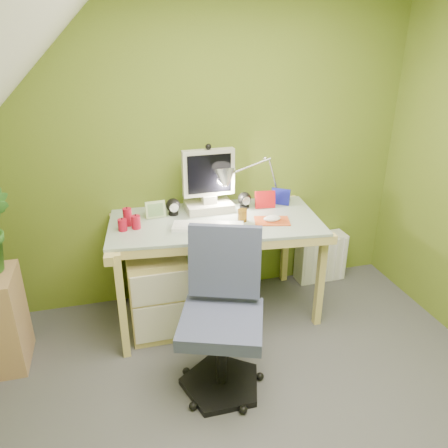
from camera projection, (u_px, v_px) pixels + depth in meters
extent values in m
cube|color=#49494D|center=(272.00, 443.00, 2.33)|extent=(3.20, 3.20, 0.01)
cube|color=olive|center=(203.00, 150.00, 3.26)|extent=(3.20, 0.01, 2.40)
cube|color=white|center=(208.00, 227.00, 2.95)|extent=(0.50, 0.28, 0.02)
cube|color=#BA471D|center=(272.00, 221.00, 3.06)|extent=(0.28, 0.23, 0.01)
ellipsoid|color=white|center=(272.00, 219.00, 3.05)|extent=(0.13, 0.10, 0.04)
cylinder|color=#895A14|center=(242.00, 215.00, 3.05)|extent=(0.08, 0.08, 0.09)
cube|color=#B31316|center=(265.00, 200.00, 3.28)|extent=(0.15, 0.04, 0.13)
cube|color=navy|center=(281.00, 197.00, 3.35)|extent=(0.13, 0.10, 0.12)
cube|color=#B0CD8D|center=(155.00, 210.00, 3.10)|extent=(0.14, 0.03, 0.12)
cube|color=tan|center=(2.00, 320.00, 2.77)|extent=(0.24, 0.38, 0.66)
cube|color=silver|center=(320.00, 257.00, 3.81)|extent=(0.42, 0.18, 0.42)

